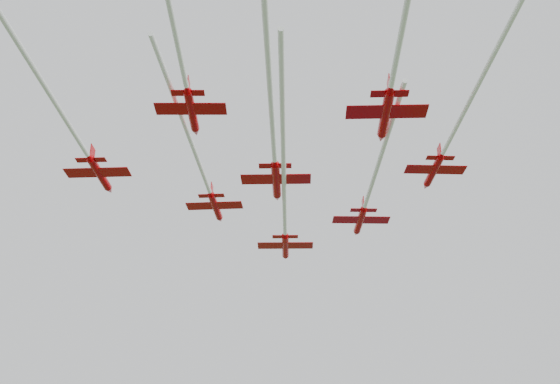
% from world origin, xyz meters
% --- Properties ---
extents(jet_lead, '(16.11, 62.25, 2.79)m').
position_xyz_m(jet_lead, '(0.33, 8.82, 59.23)').
color(jet_lead, '#C60005').
extents(jet_row2_left, '(10.31, 47.16, 2.57)m').
position_xyz_m(jet_row2_left, '(-9.28, -0.70, 60.67)').
color(jet_row2_left, '#C60005').
extents(jet_row2_right, '(13.47, 42.49, 2.63)m').
position_xyz_m(jet_row2_right, '(12.85, 7.78, 59.18)').
color(jet_row2_right, '#C60005').
extents(jet_row3_left, '(12.53, 55.75, 2.63)m').
position_xyz_m(jet_row3_left, '(-19.89, -20.32, 59.25)').
color(jet_row3_left, '#C60005').
extents(jet_row3_mid, '(12.51, 45.56, 2.89)m').
position_xyz_m(jet_row3_mid, '(2.53, -8.25, 59.48)').
color(jet_row3_mid, '#C60005').
extents(jet_row3_right, '(17.88, 57.86, 2.45)m').
position_xyz_m(jet_row3_right, '(26.24, -12.29, 59.77)').
color(jet_row3_right, '#C60005').
extents(jet_row4_left, '(17.18, 65.16, 2.48)m').
position_xyz_m(jet_row4_left, '(-1.13, -36.59, 59.66)').
color(jet_row4_left, '#C60005').
extents(jet_row4_right, '(14.05, 56.29, 2.78)m').
position_xyz_m(jet_row4_right, '(19.51, -27.89, 58.71)').
color(jet_row4_right, '#C60005').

